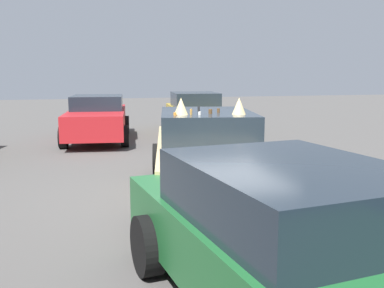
{
  "coord_description": "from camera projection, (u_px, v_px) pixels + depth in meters",
  "views": [
    {
      "loc": [
        -7.3,
        2.19,
        2.13
      ],
      "look_at": [
        0.0,
        0.3,
        0.9
      ],
      "focal_mm": 41.08,
      "sensor_mm": 36.0,
      "label": 1
    }
  ],
  "objects": [
    {
      "name": "parked_sedan_near_left",
      "position": [
        195.0,
        113.0,
        15.79
      ],
      "size": [
        4.4,
        2.25,
        1.43
      ],
      "rotation": [
        0.0,
        0.0,
        3.05
      ],
      "color": "gold",
      "rests_on": "ground"
    },
    {
      "name": "art_car_decorated",
      "position": [
        208.0,
        152.0,
        7.83
      ],
      "size": [
        4.9,
        2.69,
        1.71
      ],
      "rotation": [
        0.0,
        0.0,
        2.95
      ],
      "color": "#D8BC7F",
      "rests_on": "ground"
    },
    {
      "name": "parked_sedan_near_right",
      "position": [
        294.0,
        243.0,
        3.7
      ],
      "size": [
        4.51,
        2.44,
        1.38
      ],
      "rotation": [
        0.0,
        0.0,
        3.27
      ],
      "color": "#1E602D",
      "rests_on": "ground"
    },
    {
      "name": "parked_sedan_row_back_center",
      "position": [
        98.0,
        118.0,
        13.89
      ],
      "size": [
        4.73,
        2.33,
        1.41
      ],
      "rotation": [
        0.0,
        0.0,
        3.03
      ],
      "color": "red",
      "rests_on": "ground"
    },
    {
      "name": "ground_plane",
      "position": [
        208.0,
        193.0,
        7.86
      ],
      "size": [
        60.0,
        60.0,
        0.0
      ],
      "primitive_type": "plane",
      "color": "#514F4C"
    }
  ]
}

